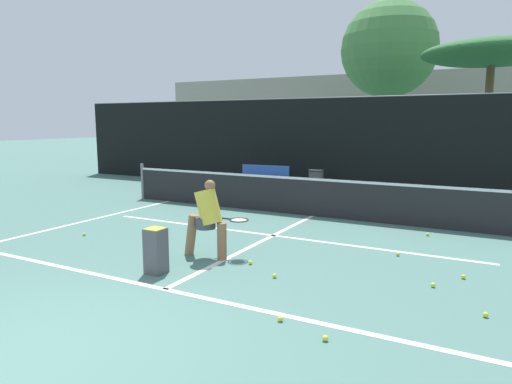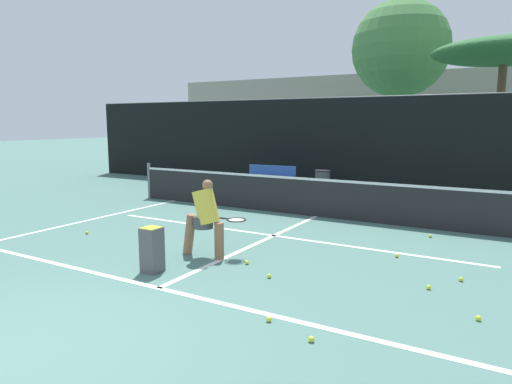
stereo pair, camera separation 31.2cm
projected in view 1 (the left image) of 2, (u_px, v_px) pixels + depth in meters
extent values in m
plane|color=#4C756B|center=(25.00, 359.00, 4.50)|extent=(100.00, 100.00, 0.00)
cube|color=white|center=(165.00, 289.00, 6.36)|extent=(11.00, 0.10, 0.01)
cube|color=white|center=(273.00, 235.00, 9.38)|extent=(8.25, 0.10, 0.01)
cube|color=white|center=(259.00, 242.00, 8.84)|extent=(0.10, 5.69, 0.01)
cube|color=white|center=(93.00, 219.00, 10.94)|extent=(0.10, 6.69, 0.01)
cylinder|color=slate|center=(143.00, 181.00, 13.80)|extent=(0.09, 0.09, 1.07)
cube|color=#232326|center=(313.00, 197.00, 11.25)|extent=(11.00, 0.02, 0.95)
cube|color=white|center=(313.00, 179.00, 11.18)|extent=(11.00, 0.03, 0.06)
cube|color=black|center=(361.00, 146.00, 14.84)|extent=(24.00, 0.06, 3.09)
cylinder|color=slate|center=(363.00, 97.00, 14.60)|extent=(24.00, 0.04, 0.04)
cylinder|color=#8C6042|center=(222.00, 241.00, 7.71)|extent=(0.16, 0.16, 0.63)
cylinder|color=#8C6042|center=(191.00, 235.00, 7.98)|extent=(0.28, 0.17, 0.74)
cylinder|color=#3F474C|center=(206.00, 223.00, 7.81)|extent=(0.34, 0.34, 0.19)
cylinder|color=yellow|center=(208.00, 207.00, 7.74)|extent=(0.50, 0.36, 0.65)
sphere|color=#8C6042|center=(210.00, 185.00, 7.66)|extent=(0.18, 0.18, 0.18)
cylinder|color=#262628|center=(223.00, 218.00, 7.94)|extent=(0.30, 0.04, 0.03)
torus|color=#262628|center=(239.00, 220.00, 7.81)|extent=(0.35, 0.35, 0.02)
cylinder|color=beige|center=(239.00, 220.00, 7.81)|extent=(0.27, 0.27, 0.01)
sphere|color=#D1E033|center=(428.00, 234.00, 9.34)|extent=(0.07, 0.07, 0.07)
sphere|color=#D1E033|center=(212.00, 217.00, 11.04)|extent=(0.07, 0.07, 0.07)
sphere|color=#D1E033|center=(433.00, 285.00, 6.44)|extent=(0.07, 0.07, 0.07)
sphere|color=#D1E033|center=(463.00, 277.00, 6.79)|extent=(0.07, 0.07, 0.07)
sphere|color=#D1E033|center=(486.00, 315.00, 5.45)|extent=(0.07, 0.07, 0.07)
sphere|color=#D1E033|center=(84.00, 234.00, 9.35)|extent=(0.07, 0.07, 0.07)
sphere|color=#D1E033|center=(275.00, 276.00, 6.83)|extent=(0.07, 0.07, 0.07)
sphere|color=#D1E033|center=(398.00, 254.00, 7.95)|extent=(0.07, 0.07, 0.07)
sphere|color=#D1E033|center=(250.00, 262.00, 7.48)|extent=(0.07, 0.07, 0.07)
sphere|color=#D1E033|center=(325.00, 338.00, 4.86)|extent=(0.07, 0.07, 0.07)
sphere|color=#D1E033|center=(280.00, 319.00, 5.34)|extent=(0.07, 0.07, 0.07)
cube|color=#4C4C51|center=(156.00, 251.00, 7.01)|extent=(0.28, 0.28, 0.70)
cube|color=#D1E033|center=(155.00, 230.00, 6.96)|extent=(0.25, 0.25, 0.06)
cube|color=#2D519E|center=(263.00, 178.00, 15.29)|extent=(1.72, 0.51, 0.04)
cube|color=#2D519E|center=(265.00, 171.00, 15.42)|extent=(1.69, 0.19, 0.42)
cube|color=#333338|center=(245.00, 184.00, 15.59)|extent=(0.06, 0.32, 0.44)
cube|color=#333338|center=(282.00, 186.00, 15.06)|extent=(0.06, 0.32, 0.44)
cylinder|color=#3F3F42|center=(316.00, 183.00, 14.64)|extent=(0.48, 0.48, 0.76)
cylinder|color=black|center=(316.00, 170.00, 14.58)|extent=(0.50, 0.50, 0.04)
cube|color=navy|center=(283.00, 163.00, 20.67)|extent=(1.63, 4.49, 0.90)
cube|color=#1E2328|center=(281.00, 147.00, 20.36)|extent=(1.37, 2.69, 0.60)
cylinder|color=black|center=(310.00, 165.00, 21.60)|extent=(0.18, 0.60, 0.60)
cylinder|color=black|center=(285.00, 170.00, 19.10)|extent=(0.18, 0.60, 0.60)
cylinder|color=brown|center=(486.00, 125.00, 16.68)|extent=(0.28, 0.28, 4.39)
ellipsoid|color=#2D6633|center=(492.00, 53.00, 16.29)|extent=(4.83, 4.83, 0.90)
cylinder|color=brown|center=(386.00, 127.00, 22.28)|extent=(0.28, 0.28, 4.14)
sphere|color=#477F42|center=(389.00, 49.00, 21.72)|extent=(4.55, 4.55, 4.55)
cube|color=gray|center=(428.00, 117.00, 27.41)|extent=(36.00, 2.40, 5.23)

